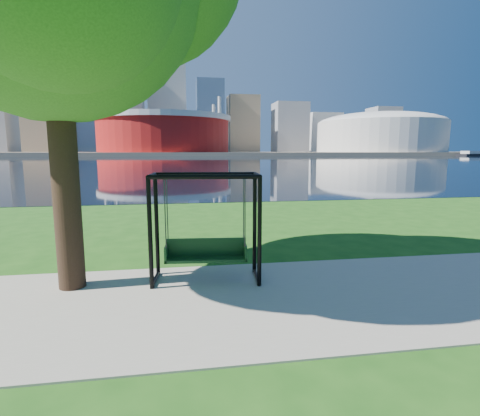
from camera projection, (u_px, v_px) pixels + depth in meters
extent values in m
plane|color=#1E5114|center=(232.00, 291.00, 6.98)|extent=(900.00, 900.00, 0.00)
cube|color=#9E937F|center=(236.00, 300.00, 6.49)|extent=(120.00, 4.00, 0.03)
cube|color=black|center=(183.00, 160.00, 106.54)|extent=(900.00, 180.00, 0.02)
cube|color=#937F60|center=(180.00, 153.00, 305.51)|extent=(900.00, 228.00, 2.00)
cylinder|color=maroon|center=(164.00, 134.00, 232.83)|extent=(80.00, 80.00, 22.00)
cylinder|color=silver|center=(164.00, 119.00, 231.40)|extent=(83.00, 83.00, 3.00)
cylinder|color=silver|center=(214.00, 128.00, 255.80)|extent=(2.00, 2.00, 32.00)
cylinder|color=silver|center=(114.00, 128.00, 245.45)|extent=(2.00, 2.00, 32.00)
cylinder|color=silver|center=(102.00, 123.00, 208.36)|extent=(2.00, 2.00, 32.00)
cylinder|color=silver|center=(220.00, 125.00, 218.71)|extent=(2.00, 2.00, 32.00)
cylinder|color=beige|center=(380.00, 137.00, 255.78)|extent=(84.00, 84.00, 20.00)
ellipsoid|color=beige|center=(381.00, 124.00, 254.43)|extent=(84.00, 84.00, 15.12)
cube|color=#998466|center=(43.00, 92.00, 277.16)|extent=(26.00, 26.00, 88.00)
cube|color=slate|center=(92.00, 93.00, 305.76)|extent=(30.00, 24.00, 95.00)
cube|color=gray|center=(128.00, 106.00, 292.68)|extent=(24.00, 24.00, 72.00)
cube|color=silver|center=(168.00, 106.00, 326.08)|extent=(32.00, 28.00, 80.00)
cube|color=slate|center=(210.00, 117.00, 308.84)|extent=(22.00, 22.00, 58.00)
cube|color=#998466|center=(243.00, 124.00, 328.95)|extent=(26.00, 26.00, 48.00)
cube|color=gray|center=(290.00, 128.00, 325.93)|extent=(28.00, 24.00, 42.00)
cube|color=silver|center=(323.00, 133.00, 357.07)|extent=(30.00, 26.00, 36.00)
cube|color=gray|center=(382.00, 130.00, 345.11)|extent=(24.00, 24.00, 40.00)
cube|color=#998466|center=(412.00, 135.00, 366.64)|extent=(26.00, 26.00, 32.00)
sphere|color=#998466|center=(37.00, 24.00, 270.03)|extent=(10.00, 10.00, 10.00)
cylinder|color=black|center=(150.00, 235.00, 6.86)|extent=(0.09, 0.09, 2.12)
cylinder|color=black|center=(260.00, 233.00, 7.00)|extent=(0.09, 0.09, 2.12)
cylinder|color=black|center=(157.00, 226.00, 7.67)|extent=(0.09, 0.09, 2.12)
cylinder|color=black|center=(255.00, 225.00, 7.82)|extent=(0.09, 0.09, 2.12)
cylinder|color=black|center=(205.00, 177.00, 6.77)|extent=(2.02, 0.26, 0.08)
cylinder|color=black|center=(205.00, 174.00, 7.59)|extent=(2.02, 0.26, 0.08)
cylinder|color=black|center=(152.00, 176.00, 7.11)|extent=(0.15, 0.83, 0.08)
cylinder|color=black|center=(155.00, 279.00, 7.41)|extent=(0.14, 0.83, 0.07)
cylinder|color=black|center=(257.00, 175.00, 7.25)|extent=(0.15, 0.83, 0.08)
cylinder|color=black|center=(257.00, 276.00, 7.56)|extent=(0.14, 0.83, 0.07)
cube|color=black|center=(206.00, 259.00, 7.43)|extent=(1.64, 0.55, 0.06)
cube|color=black|center=(206.00, 247.00, 7.58)|extent=(1.61, 0.19, 0.35)
cube|color=black|center=(167.00, 253.00, 7.35)|extent=(0.08, 0.42, 0.31)
cube|color=black|center=(245.00, 252.00, 7.47)|extent=(0.08, 0.42, 0.31)
cylinder|color=#343439|center=(165.00, 214.00, 7.06)|extent=(0.02, 0.02, 1.33)
cylinder|color=#343439|center=(245.00, 213.00, 7.17)|extent=(0.02, 0.02, 1.33)
cylinder|color=#343439|center=(167.00, 211.00, 7.40)|extent=(0.02, 0.02, 1.33)
cylinder|color=#343439|center=(244.00, 210.00, 7.51)|extent=(0.02, 0.02, 1.33)
cylinder|color=black|center=(64.00, 160.00, 6.74)|extent=(0.48, 0.48, 4.83)
cube|color=black|center=(479.00, 155.00, 216.70)|extent=(28.48, 11.97, 1.11)
cube|color=beige|center=(479.00, 152.00, 216.50)|extent=(22.80, 9.67, 1.66)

